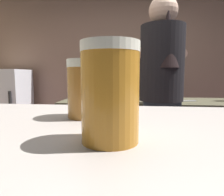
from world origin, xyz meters
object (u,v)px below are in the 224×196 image
at_px(mixing_bowl, 121,98).
at_px(bottle_hot_sauce, 130,68).
at_px(mini_fridge, 9,106).
at_px(bottle_olive_oil, 126,70).
at_px(pint_glass_far, 86,89).
at_px(bottle_vinegar, 112,70).
at_px(chefs_knife, 185,101).
at_px(bartender, 161,92).
at_px(bottle_soy, 106,68).
at_px(pint_glass_near, 108,93).

xyz_separation_m(mixing_bowl, bottle_hot_sauce, (0.06, 1.37, 0.35)).
distance_m(mini_fridge, bottle_olive_oil, 2.05).
height_order(mini_fridge, pint_glass_far, mini_fridge).
xyz_separation_m(bottle_vinegar, bottle_hot_sauce, (0.30, 0.11, 0.03)).
xyz_separation_m(chefs_knife, pint_glass_far, (-0.60, -1.60, 0.22)).
bearing_deg(chefs_knife, mini_fridge, 139.69).
bearing_deg(mini_fridge, pint_glass_far, -53.82).
bearing_deg(bottle_hot_sauce, bartender, -80.98).
relative_size(bartender, bottle_soy, 6.67).
relative_size(bartender, mixing_bowl, 9.78).
bearing_deg(bottle_olive_oil, bottle_hot_sauce, 63.46).
bearing_deg(bottle_soy, mini_fridge, -173.92).
relative_size(bartender, pint_glass_far, 13.55).
xyz_separation_m(mini_fridge, bottle_soy, (1.62, 0.17, 0.64)).
xyz_separation_m(mini_fridge, pint_glass_near, (2.05, -2.87, 0.50)).
distance_m(pint_glass_far, bottle_hot_sauce, 2.98).
bearing_deg(mixing_bowl, mini_fridge, 150.63).
xyz_separation_m(bottle_hot_sauce, bottle_soy, (-0.40, -0.09, 0.00)).
relative_size(mini_fridge, chefs_knife, 5.13).
bearing_deg(mixing_bowl, pint_glass_far, -89.17).
xyz_separation_m(mixing_bowl, bottle_vinegar, (-0.24, 1.26, 0.32)).
bearing_deg(chefs_knife, bottle_soy, 109.76).
bearing_deg(mini_fridge, bottle_olive_oil, 3.97).
height_order(pint_glass_far, bottle_vinegar, bottle_vinegar).
distance_m(bartender, pint_glass_far, 1.24).
relative_size(mini_fridge, bottle_olive_oil, 6.57).
bearing_deg(pint_glass_far, bottle_olive_oil, 90.56).
xyz_separation_m(chefs_knife, pint_glass_near, (-0.53, -1.76, 0.23)).
distance_m(mixing_bowl, pint_glass_near, 1.78).
height_order(mixing_bowl, chefs_knife, mixing_bowl).
distance_m(bartender, mixing_bowl, 0.55).
bearing_deg(pint_glass_far, mini_fridge, 126.18).
xyz_separation_m(bartender, bottle_vinegar, (-0.58, 1.67, 0.22)).
relative_size(mixing_bowl, pint_glass_near, 1.28).
relative_size(pint_glass_near, bottle_soy, 0.53).
distance_m(pint_glass_near, pint_glass_far, 0.18).
relative_size(mini_fridge, bottle_soy, 4.72).
xyz_separation_m(pint_glass_near, bottle_vinegar, (-0.33, 3.03, 0.11)).
distance_m(pint_glass_near, bottle_soy, 3.07).
bearing_deg(pint_glass_near, bottle_vinegar, 96.30).
height_order(chefs_knife, bottle_soy, bottle_soy).
bearing_deg(bottle_vinegar, bottle_olive_oil, -5.72).
height_order(bottle_soy, bottle_olive_oil, bottle_soy).
distance_m(bottle_hot_sauce, bottle_soy, 0.41).
height_order(bartender, bottle_hot_sauce, bartender).
distance_m(mixing_bowl, bottle_soy, 1.36).
bearing_deg(bartender, pint_glass_far, 151.38).
bearing_deg(bartender, bottle_hot_sauce, -4.60).
distance_m(bottle_hot_sauce, bottle_olive_oil, 0.15).
bearing_deg(bottle_olive_oil, bottle_vinegar, 174.28).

